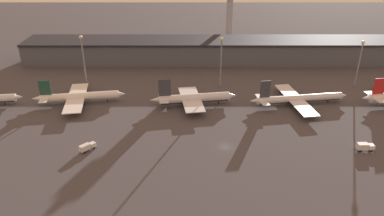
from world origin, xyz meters
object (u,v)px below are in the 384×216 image
Objects in this scene: airplane_1 at (77,97)px; service_vehicle_0 at (86,147)px; airplane_3 at (297,98)px; control_tower at (228,7)px; airplane_2 at (192,98)px; service_vehicle_1 at (363,146)px.

airplane_1 is 7.19× the size of service_vehicle_0.
airplane_3 reaches higher than airplane_1.
airplane_3 is 1.07× the size of control_tower.
control_tower reaches higher than airplane_1.
airplane_2 is 0.86× the size of airplane_3.
control_tower is at bearing 103.33° from service_vehicle_1.
control_tower is at bearing 94.85° from airplane_3.
control_tower is at bearing 67.37° from airplane_2.
airplane_1 is 1.05× the size of airplane_2.
airplane_2 is at bearing 146.25° from service_vehicle_1.
airplane_2 reaches higher than service_vehicle_0.
airplane_1 is 102.63m from airplane_3.
control_tower reaches higher than airplane_2.
control_tower is (-38.46, 139.40, 24.08)m from service_vehicle_1.
airplane_1 is at bearing -128.79° from control_tower.
service_vehicle_1 is at bearing -40.33° from airplane_2.
service_vehicle_1 is (103.02, 0.09, 0.07)m from service_vehicle_0.
service_vehicle_0 is 0.95× the size of service_vehicle_1.
airplane_3 reaches higher than service_vehicle_1.
airplane_3 is (102.62, -1.40, -0.28)m from airplane_1.
airplane_1 reaches higher than service_vehicle_0.
airplane_3 reaches higher than service_vehicle_0.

